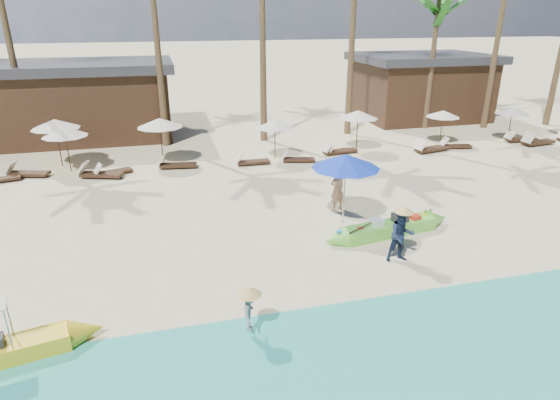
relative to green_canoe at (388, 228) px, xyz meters
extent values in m
plane|color=beige|center=(-3.40, -0.84, -0.23)|extent=(240.00, 240.00, 0.00)
cube|color=tan|center=(-3.40, -5.84, -0.23)|extent=(240.00, 4.50, 0.01)
cube|color=#5DBC39|center=(0.00, 0.00, -0.03)|extent=(3.43, 1.20, 0.40)
cube|color=white|center=(0.00, 0.00, -0.01)|extent=(2.94, 0.93, 0.18)
cube|color=#262628|center=(0.42, 0.06, 0.27)|extent=(0.53, 0.44, 0.37)
cube|color=silver|center=(-0.43, -0.01, 0.23)|extent=(0.42, 0.37, 0.30)
cube|color=red|center=(1.01, 0.10, 0.20)|extent=(0.35, 0.31, 0.23)
cylinder|color=red|center=(-1.06, -0.11, 0.13)|extent=(0.23, 0.23, 0.10)
cylinder|color=#262628|center=(-1.31, -0.25, 0.13)|extent=(0.21, 0.21, 0.08)
sphere|color=tan|center=(-1.63, -0.25, 0.18)|extent=(0.19, 0.19, 0.19)
cylinder|color=yellow|center=(1.51, 0.31, 0.18)|extent=(0.15, 0.15, 0.19)
cylinder|color=yellow|center=(1.72, 0.34, 0.18)|extent=(0.15, 0.15, 0.19)
imported|color=tan|center=(-0.91, 2.38, 0.62)|extent=(0.72, 0.58, 1.69)
imported|color=#15203A|center=(-0.49, -1.69, 0.58)|extent=(0.84, 0.68, 1.62)
imported|color=gray|center=(-5.44, -4.02, 0.44)|extent=(0.53, 0.71, 0.98)
cylinder|color=#99999E|center=(-1.11, 1.24, 0.98)|extent=(0.05, 0.05, 2.42)
cone|color=#1230B0|center=(-1.11, 1.24, 2.02)|extent=(2.32, 2.32, 0.47)
cylinder|color=#362316|center=(-11.74, 10.83, 0.87)|extent=(0.05, 0.05, 2.19)
cone|color=beige|center=(-11.74, 10.83, 1.81)|extent=(2.19, 2.19, 0.44)
cube|color=#362316|center=(-13.94, 8.95, -0.09)|extent=(1.67, 0.86, 0.11)
cube|color=#362316|center=(-12.89, 9.44, -0.08)|extent=(1.84, 1.03, 0.12)
cube|color=beige|center=(-13.63, 9.65, 0.23)|extent=(0.53, 0.65, 0.51)
cylinder|color=#362316|center=(-11.21, 9.82, 0.77)|extent=(0.05, 0.05, 2.00)
cone|color=beige|center=(-11.21, 9.82, 1.63)|extent=(2.00, 2.00, 0.40)
cube|color=#362316|center=(-9.21, 8.79, -0.09)|extent=(1.63, 0.98, 0.11)
cube|color=beige|center=(-9.86, 8.57, 0.18)|extent=(0.49, 0.59, 0.45)
cube|color=#362316|center=(-9.72, 8.44, -0.07)|extent=(1.92, 1.13, 0.13)
cube|color=beige|center=(-10.49, 8.69, 0.25)|extent=(0.57, 0.69, 0.53)
cylinder|color=#362316|center=(-7.01, 10.05, 0.85)|extent=(0.05, 0.05, 2.15)
cone|color=beige|center=(-7.01, 10.05, 1.77)|extent=(2.15, 2.15, 0.43)
cube|color=#362316|center=(-6.35, 9.04, -0.08)|extent=(1.78, 0.78, 0.12)
cube|color=beige|center=(-7.10, 9.14, 0.22)|extent=(0.46, 0.60, 0.50)
cylinder|color=#362316|center=(-1.53, 9.41, 0.72)|extent=(0.05, 0.05, 1.90)
cone|color=beige|center=(-1.53, 9.41, 1.53)|extent=(1.90, 1.90, 0.38)
cube|color=#362316|center=(-2.79, 8.70, -0.09)|extent=(1.58, 0.52, 0.11)
cube|color=beige|center=(-3.49, 8.69, 0.19)|extent=(0.36, 0.51, 0.46)
cube|color=#362316|center=(-0.53, 8.55, -0.09)|extent=(1.63, 0.87, 0.11)
cube|color=beige|center=(-1.19, 8.72, 0.18)|extent=(0.46, 0.57, 0.45)
cylinder|color=#362316|center=(3.07, 9.84, 0.81)|extent=(0.05, 0.05, 2.08)
cone|color=beige|center=(3.07, 9.84, 1.70)|extent=(2.08, 2.08, 0.42)
cube|color=#362316|center=(1.85, 9.45, -0.09)|extent=(1.63, 0.83, 0.11)
cube|color=beige|center=(1.19, 9.30, 0.18)|extent=(0.45, 0.57, 0.45)
cube|color=#362316|center=(2.11, 9.42, -0.09)|extent=(1.61, 0.67, 0.11)
cube|color=beige|center=(1.42, 9.35, 0.18)|extent=(0.40, 0.54, 0.46)
cylinder|color=#362316|center=(8.16, 9.94, 0.68)|extent=(0.05, 0.05, 1.81)
cone|color=beige|center=(8.16, 9.94, 1.46)|extent=(1.81, 1.81, 0.36)
cube|color=#362316|center=(6.81, 8.54, -0.07)|extent=(1.95, 0.97, 0.13)
cube|color=beige|center=(6.00, 8.37, 0.26)|extent=(0.53, 0.67, 0.54)
cylinder|color=#362316|center=(12.26, 9.47, 0.71)|extent=(0.05, 0.05, 1.89)
cone|color=beige|center=(12.26, 9.47, 1.53)|extent=(1.89, 1.89, 0.38)
cube|color=#362316|center=(8.47, 8.79, -0.09)|extent=(1.66, 0.82, 0.11)
cube|color=beige|center=(7.78, 8.93, 0.19)|extent=(0.45, 0.57, 0.46)
cube|color=#362316|center=(12.91, 9.13, -0.07)|extent=(1.78, 0.64, 0.12)
cube|color=beige|center=(12.13, 9.16, 0.24)|extent=(0.42, 0.59, 0.52)
cube|color=#362316|center=(13.31, 8.27, -0.06)|extent=(1.95, 0.85, 0.13)
cube|color=beige|center=(12.49, 8.17, 0.27)|extent=(0.50, 0.66, 0.55)
cone|color=brown|center=(-13.84, 14.24, 5.22)|extent=(0.40, 0.40, 10.89)
cone|color=brown|center=(-6.76, 13.44, 4.81)|extent=(0.40, 0.40, 10.08)
cone|color=brown|center=(-1.25, 13.17, 5.40)|extent=(0.40, 0.40, 11.26)
cone|color=brown|center=(4.05, 13.54, 6.35)|extent=(0.40, 0.40, 13.16)
cone|color=brown|center=(9.44, 13.68, 3.81)|extent=(0.40, 0.40, 8.07)
cone|color=brown|center=(13.17, 12.84, 5.09)|extent=(0.40, 0.40, 10.64)
cube|color=#362316|center=(-11.40, 16.66, 1.67)|extent=(10.00, 6.00, 3.80)
cube|color=#2D2D33|center=(-11.40, 16.66, 3.82)|extent=(10.80, 6.60, 0.50)
cube|color=#362316|center=(10.60, 16.66, 1.67)|extent=(8.00, 6.00, 3.80)
cube|color=#2D2D33|center=(10.60, 16.66, 3.82)|extent=(8.80, 6.60, 0.50)
camera|label=1|loc=(-6.98, -12.65, 6.59)|focal=30.00mm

